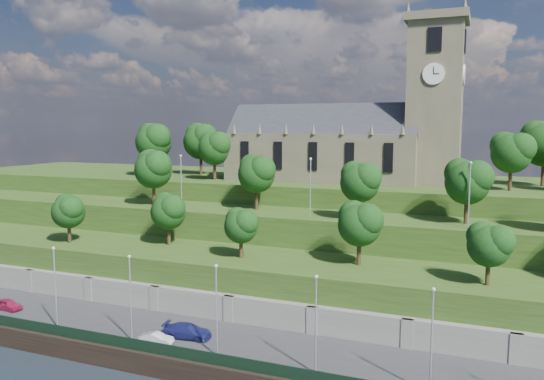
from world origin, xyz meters
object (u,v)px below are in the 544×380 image
at_px(church, 351,137).
at_px(car_left, 8,305).
at_px(car_middle, 156,339).
at_px(car_right, 188,331).

height_order(church, car_left, church).
bearing_deg(car_middle, church, -21.07).
distance_m(church, car_left, 56.16).
bearing_deg(car_left, car_right, -83.80).
xyz_separation_m(car_left, car_right, (24.79, 0.55, 0.11)).
height_order(car_middle, car_right, car_right).
bearing_deg(car_right, church, -17.96).
relative_size(church, car_middle, 10.87).
distance_m(car_left, car_middle, 22.74).
bearing_deg(church, car_left, -128.28).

